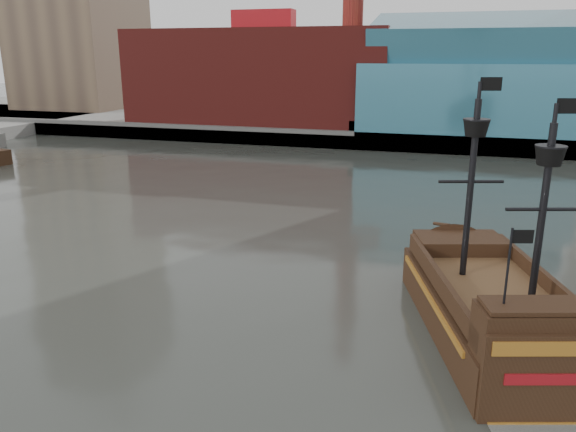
% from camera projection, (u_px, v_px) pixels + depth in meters
% --- Properties ---
extents(ground, '(400.00, 400.00, 0.00)m').
position_uv_depth(ground, '(190.00, 405.00, 22.11)').
color(ground, '#2D2F29').
rests_on(ground, ground).
extents(promenade_far, '(220.00, 60.00, 2.00)m').
position_uv_depth(promenade_far, '(409.00, 121.00, 106.34)').
color(promenade_far, slate).
rests_on(promenade_far, ground).
extents(seawall, '(220.00, 1.00, 2.60)m').
position_uv_depth(seawall, '(390.00, 142.00, 79.16)').
color(seawall, '#4C4C49').
rests_on(seawall, ground).
extents(pirate_ship, '(10.16, 18.35, 13.17)m').
position_uv_depth(pirate_ship, '(491.00, 314.00, 27.09)').
color(pirate_ship, black).
rests_on(pirate_ship, ground).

